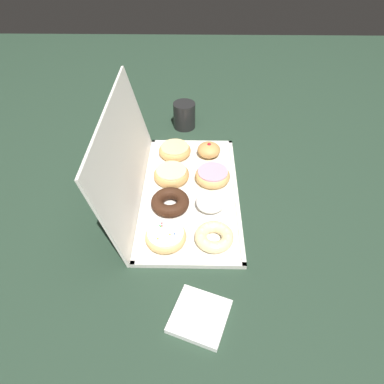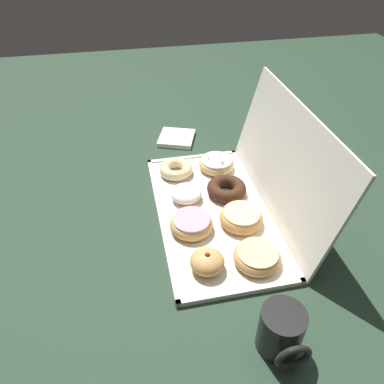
{
  "view_description": "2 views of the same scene",
  "coord_description": "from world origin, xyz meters",
  "px_view_note": "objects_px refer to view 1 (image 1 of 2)",
  "views": [
    {
      "loc": [
        -0.8,
        -0.02,
        0.75
      ],
      "look_at": [
        -0.04,
        -0.01,
        0.05
      ],
      "focal_mm": 32.1,
      "sensor_mm": 36.0,
      "label": 1
    },
    {
      "loc": [
        0.74,
        -0.21,
        0.69
      ],
      "look_at": [
        -0.05,
        -0.05,
        0.04
      ],
      "focal_mm": 34.14,
      "sensor_mm": 36.0,
      "label": 2
    }
  ],
  "objects_px": {
    "glazed_ring_donut_6": "(171,174)",
    "sprinkle_donut_4": "(166,236)",
    "donut_box": "(190,193)",
    "pink_frosted_donut_2": "(213,175)",
    "powdered_filled_donut_1": "(210,202)",
    "chocolate_cake_ring_donut_5": "(170,202)",
    "jelly_filled_donut_3": "(209,150)",
    "glazed_ring_donut_7": "(175,150)",
    "coffee_mug": "(184,114)",
    "cruller_donut_0": "(214,237)",
    "napkin_stack": "(200,316)"
  },
  "relations": [
    {
      "from": "glazed_ring_donut_6",
      "to": "sprinkle_donut_4",
      "type": "bearing_deg",
      "value": -179.97
    },
    {
      "from": "chocolate_cake_ring_donut_5",
      "to": "glazed_ring_donut_6",
      "type": "xyz_separation_m",
      "value": [
        0.13,
        0.0,
        0.0
      ]
    },
    {
      "from": "jelly_filled_donut_3",
      "to": "glazed_ring_donut_6",
      "type": "height_order",
      "value": "jelly_filled_donut_3"
    },
    {
      "from": "cruller_donut_0",
      "to": "powdered_filled_donut_1",
      "type": "distance_m",
      "value": 0.13
    },
    {
      "from": "cruller_donut_0",
      "to": "glazed_ring_donut_7",
      "type": "relative_size",
      "value": 0.93
    },
    {
      "from": "powdered_filled_donut_1",
      "to": "chocolate_cake_ring_donut_5",
      "type": "bearing_deg",
      "value": 90.07
    },
    {
      "from": "pink_frosted_donut_2",
      "to": "jelly_filled_donut_3",
      "type": "height_order",
      "value": "jelly_filled_donut_3"
    },
    {
      "from": "jelly_filled_donut_3",
      "to": "coffee_mug",
      "type": "xyz_separation_m",
      "value": [
        0.21,
        0.09,
        0.02
      ]
    },
    {
      "from": "donut_box",
      "to": "cruller_donut_0",
      "type": "relative_size",
      "value": 5.29
    },
    {
      "from": "donut_box",
      "to": "powdered_filled_donut_1",
      "type": "distance_m",
      "value": 0.09
    },
    {
      "from": "powdered_filled_donut_1",
      "to": "pink_frosted_donut_2",
      "type": "bearing_deg",
      "value": -4.71
    },
    {
      "from": "cruller_donut_0",
      "to": "jelly_filled_donut_3",
      "type": "height_order",
      "value": "jelly_filled_donut_3"
    },
    {
      "from": "sprinkle_donut_4",
      "to": "chocolate_cake_ring_donut_5",
      "type": "xyz_separation_m",
      "value": [
        0.13,
        -0.0,
        0.0
      ]
    },
    {
      "from": "donut_box",
      "to": "chocolate_cake_ring_donut_5",
      "type": "xyz_separation_m",
      "value": [
        -0.07,
        0.06,
        0.02
      ]
    },
    {
      "from": "glazed_ring_donut_6",
      "to": "glazed_ring_donut_7",
      "type": "distance_m",
      "value": 0.14
    },
    {
      "from": "jelly_filled_donut_3",
      "to": "chocolate_cake_ring_donut_5",
      "type": "xyz_separation_m",
      "value": [
        -0.26,
        0.12,
        -0.01
      ]
    },
    {
      "from": "chocolate_cake_ring_donut_5",
      "to": "coffee_mug",
      "type": "height_order",
      "value": "coffee_mug"
    },
    {
      "from": "jelly_filled_donut_3",
      "to": "napkin_stack",
      "type": "relative_size",
      "value": 0.67
    },
    {
      "from": "cruller_donut_0",
      "to": "coffee_mug",
      "type": "relative_size",
      "value": 1.0
    },
    {
      "from": "sprinkle_donut_4",
      "to": "glazed_ring_donut_7",
      "type": "bearing_deg",
      "value": -0.5
    },
    {
      "from": "powdered_filled_donut_1",
      "to": "jelly_filled_donut_3",
      "type": "xyz_separation_m",
      "value": [
        0.26,
        -0.0,
        0.0
      ]
    },
    {
      "from": "cruller_donut_0",
      "to": "jelly_filled_donut_3",
      "type": "bearing_deg",
      "value": 0.97
    },
    {
      "from": "pink_frosted_donut_2",
      "to": "glazed_ring_donut_7",
      "type": "height_order",
      "value": "pink_frosted_donut_2"
    },
    {
      "from": "coffee_mug",
      "to": "napkin_stack",
      "type": "bearing_deg",
      "value": -175.76
    },
    {
      "from": "cruller_donut_0",
      "to": "napkin_stack",
      "type": "bearing_deg",
      "value": 169.88
    },
    {
      "from": "donut_box",
      "to": "pink_frosted_donut_2",
      "type": "xyz_separation_m",
      "value": [
        0.06,
        -0.07,
        0.02
      ]
    },
    {
      "from": "cruller_donut_0",
      "to": "napkin_stack",
      "type": "xyz_separation_m",
      "value": [
        -0.22,
        0.04,
        -0.02
      ]
    },
    {
      "from": "pink_frosted_donut_2",
      "to": "jelly_filled_donut_3",
      "type": "bearing_deg",
      "value": 4.02
    },
    {
      "from": "powdered_filled_donut_1",
      "to": "chocolate_cake_ring_donut_5",
      "type": "relative_size",
      "value": 0.77
    },
    {
      "from": "pink_frosted_donut_2",
      "to": "napkin_stack",
      "type": "bearing_deg",
      "value": 174.93
    },
    {
      "from": "coffee_mug",
      "to": "pink_frosted_donut_2",
      "type": "bearing_deg",
      "value": -163.42
    },
    {
      "from": "chocolate_cake_ring_donut_5",
      "to": "napkin_stack",
      "type": "relative_size",
      "value": 0.95
    },
    {
      "from": "glazed_ring_donut_7",
      "to": "glazed_ring_donut_6",
      "type": "bearing_deg",
      "value": 178.49
    },
    {
      "from": "sprinkle_donut_4",
      "to": "napkin_stack",
      "type": "xyz_separation_m",
      "value": [
        -0.22,
        -0.09,
        -0.02
      ]
    },
    {
      "from": "glazed_ring_donut_6",
      "to": "cruller_donut_0",
      "type": "bearing_deg",
      "value": -153.09
    },
    {
      "from": "chocolate_cake_ring_donut_5",
      "to": "napkin_stack",
      "type": "height_order",
      "value": "chocolate_cake_ring_donut_5"
    },
    {
      "from": "donut_box",
      "to": "chocolate_cake_ring_donut_5",
      "type": "relative_size",
      "value": 4.87
    },
    {
      "from": "donut_box",
      "to": "sprinkle_donut_4",
      "type": "relative_size",
      "value": 4.98
    },
    {
      "from": "cruller_donut_0",
      "to": "powdered_filled_donut_1",
      "type": "bearing_deg",
      "value": 3.22
    },
    {
      "from": "powdered_filled_donut_1",
      "to": "napkin_stack",
      "type": "bearing_deg",
      "value": 174.8
    },
    {
      "from": "chocolate_cake_ring_donut_5",
      "to": "napkin_stack",
      "type": "distance_m",
      "value": 0.36
    },
    {
      "from": "donut_box",
      "to": "sprinkle_donut_4",
      "type": "distance_m",
      "value": 0.21
    },
    {
      "from": "powdered_filled_donut_1",
      "to": "coffee_mug",
      "type": "distance_m",
      "value": 0.48
    },
    {
      "from": "powdered_filled_donut_1",
      "to": "coffee_mug",
      "type": "relative_size",
      "value": 0.83
    },
    {
      "from": "coffee_mug",
      "to": "sprinkle_donut_4",
      "type": "bearing_deg",
      "value": 177.02
    },
    {
      "from": "donut_box",
      "to": "pink_frosted_donut_2",
      "type": "bearing_deg",
      "value": -50.19
    },
    {
      "from": "glazed_ring_donut_7",
      "to": "jelly_filled_donut_3",
      "type": "bearing_deg",
      "value": -91.98
    },
    {
      "from": "glazed_ring_donut_6",
      "to": "coffee_mug",
      "type": "bearing_deg",
      "value": -5.27
    },
    {
      "from": "coffee_mug",
      "to": "cruller_donut_0",
      "type": "bearing_deg",
      "value": -170.55
    },
    {
      "from": "donut_box",
      "to": "glazed_ring_donut_7",
      "type": "bearing_deg",
      "value": 16.63
    }
  ]
}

